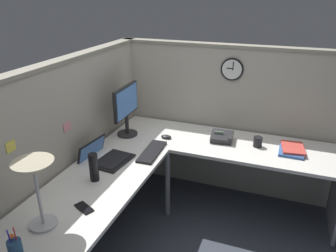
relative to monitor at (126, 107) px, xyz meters
name	(u,v)px	position (x,y,z in m)	size (l,w,h in m)	color
ground_plane	(178,228)	(-0.31, -0.64, -1.02)	(6.80, 6.80, 0.00)	#383D47
cubicle_wall_back	(66,155)	(-0.67, 0.23, -0.23)	(2.57, 0.12, 1.58)	#A8A393
cubicle_wall_right	(229,121)	(0.56, -0.90, -0.23)	(0.12, 2.37, 1.58)	#A8A393
desk	(178,179)	(-0.45, -0.69, -0.39)	(2.35, 2.15, 0.73)	silver
monitor	(126,107)	(0.00, 0.00, 0.00)	(0.46, 0.20, 0.50)	#232326
laptop	(104,157)	(-0.53, -0.04, -0.27)	(0.38, 0.41, 0.22)	black
keyboard	(152,152)	(-0.27, -0.38, -0.28)	(0.43, 0.14, 0.02)	black
computer_mouse	(166,137)	(0.05, -0.39, -0.28)	(0.06, 0.10, 0.03)	#232326
desk_lamp_dome	(35,174)	(-1.39, -0.12, 0.07)	(0.24, 0.24, 0.44)	#B7BABF
pen_cup	(15,248)	(-1.65, -0.16, -0.24)	(0.08, 0.08, 0.18)	navy
cell_phone	(84,208)	(-1.17, -0.27, -0.29)	(0.07, 0.14, 0.01)	black
thermos_flask	(94,167)	(-0.84, -0.14, -0.18)	(0.07, 0.07, 0.22)	black
office_phone	(222,137)	(0.18, -0.91, -0.26)	(0.21, 0.22, 0.11)	#232326
book_stack	(292,149)	(0.18, -1.54, -0.27)	(0.30, 0.23, 0.04)	#335999
coffee_mug	(258,142)	(0.18, -1.24, -0.25)	(0.08, 0.08, 0.10)	black
wall_clock	(232,69)	(0.51, -0.90, 0.33)	(0.04, 0.22, 0.22)	black
pinned_note_leftmost	(67,127)	(-0.68, 0.18, 0.03)	(0.09, 0.00, 0.07)	pink
pinned_note_middle	(11,147)	(-1.25, 0.18, 0.13)	(0.08, 0.00, 0.07)	#EAD84C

